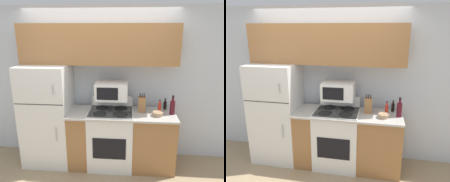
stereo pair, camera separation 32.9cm
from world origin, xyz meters
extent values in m
plane|color=tan|center=(0.00, 0.00, 0.00)|extent=(12.00, 12.00, 0.00)
cube|color=silver|center=(0.00, 0.67, 1.27)|extent=(8.00, 0.05, 2.55)
cube|color=#9E6B3D|center=(0.38, 0.29, 0.45)|extent=(1.66, 0.57, 0.90)
cube|color=#BCB7AD|center=(0.38, 0.27, 0.92)|extent=(1.66, 0.61, 0.03)
cube|color=white|center=(-0.83, 0.32, 0.83)|extent=(0.76, 0.64, 1.65)
cube|color=#383838|center=(-0.83, 0.00, 1.12)|extent=(0.74, 0.01, 0.01)
cylinder|color=#B7B7BC|center=(-0.59, -0.01, 1.36)|extent=(0.02, 0.02, 0.14)
cylinder|color=#B7B7BC|center=(-0.59, -0.01, 0.66)|extent=(0.02, 0.02, 0.22)
cube|color=#9E6B3D|center=(0.00, 0.47, 1.96)|extent=(2.42, 0.35, 0.61)
cube|color=white|center=(0.21, 0.27, 0.48)|extent=(0.69, 0.57, 0.95)
cube|color=black|center=(0.21, -0.02, 0.46)|extent=(0.50, 0.01, 0.34)
cube|color=#2D2D2D|center=(0.21, 0.27, 0.94)|extent=(0.67, 0.55, 0.01)
cube|color=white|center=(0.21, 0.54, 1.03)|extent=(0.67, 0.06, 0.16)
cylinder|color=black|center=(0.05, 0.15, 0.95)|extent=(0.21, 0.21, 0.01)
cylinder|color=black|center=(0.36, 0.15, 0.95)|extent=(0.21, 0.21, 0.01)
cylinder|color=black|center=(0.05, 0.40, 0.95)|extent=(0.21, 0.21, 0.01)
cylinder|color=black|center=(0.36, 0.40, 0.95)|extent=(0.21, 0.21, 0.01)
cube|color=white|center=(0.21, 0.38, 1.25)|extent=(0.50, 0.35, 0.27)
cube|color=black|center=(0.16, 0.20, 1.25)|extent=(0.32, 0.01, 0.19)
cube|color=#9E6B3D|center=(0.69, 0.34, 1.05)|extent=(0.11, 0.10, 0.24)
cylinder|color=black|center=(0.66, 0.33, 1.20)|extent=(0.01, 0.01, 0.06)
cylinder|color=black|center=(0.69, 0.33, 1.20)|extent=(0.01, 0.01, 0.06)
cylinder|color=black|center=(0.72, 0.33, 1.20)|extent=(0.01, 0.01, 0.06)
cylinder|color=tan|center=(0.92, 0.19, 0.96)|extent=(0.14, 0.14, 0.06)
torus|color=tan|center=(0.92, 0.19, 0.99)|extent=(0.16, 0.16, 0.01)
cylinder|color=red|center=(0.96, 0.35, 1.00)|extent=(0.05, 0.05, 0.14)
cylinder|color=red|center=(0.96, 0.35, 1.09)|extent=(0.02, 0.02, 0.04)
cylinder|color=black|center=(0.96, 0.35, 1.12)|extent=(0.02, 0.03, 0.02)
cylinder|color=black|center=(1.07, 0.48, 0.99)|extent=(0.05, 0.05, 0.13)
cylinder|color=black|center=(1.07, 0.48, 1.08)|extent=(0.02, 0.02, 0.04)
cylinder|color=black|center=(1.07, 0.48, 1.10)|extent=(0.03, 0.03, 0.01)
cylinder|color=#470F19|center=(1.14, 0.27, 1.04)|extent=(0.08, 0.08, 0.21)
cylinder|color=#470F19|center=(1.14, 0.27, 1.17)|extent=(0.03, 0.03, 0.07)
cylinder|color=black|center=(1.14, 0.27, 1.22)|extent=(0.04, 0.04, 0.02)
camera|label=1|loc=(0.50, -2.89, 2.21)|focal=35.00mm
camera|label=2|loc=(0.82, -2.85, 2.21)|focal=35.00mm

